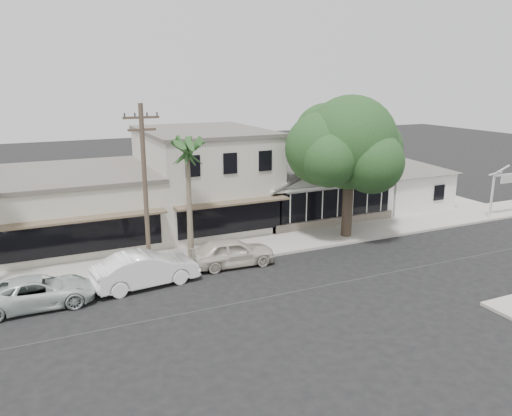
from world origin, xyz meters
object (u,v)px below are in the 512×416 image
car_1 (145,269)px  car_2 (38,292)px  car_0 (232,252)px  utility_pole (145,187)px  shade_tree (347,145)px

car_1 → car_2: size_ratio=1.04×
car_0 → car_1: bearing=101.8°
utility_pole → car_0: (4.50, -0.61, -3.98)m
car_1 → car_2: car_1 is taller
car_0 → car_2: bearing=99.6°
car_1 → shade_tree: 14.84m
car_2 → shade_tree: 19.63m
car_0 → car_2: size_ratio=0.93×
utility_pole → car_0: utility_pole is taller
car_0 → car_2: (-10.00, -1.05, -0.10)m
utility_pole → shade_tree: shade_tree is taller
utility_pole → car_2: size_ratio=1.76×
utility_pole → shade_tree: bearing=5.4°
utility_pole → car_1: utility_pole is taller
car_1 → shade_tree: shade_tree is taller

